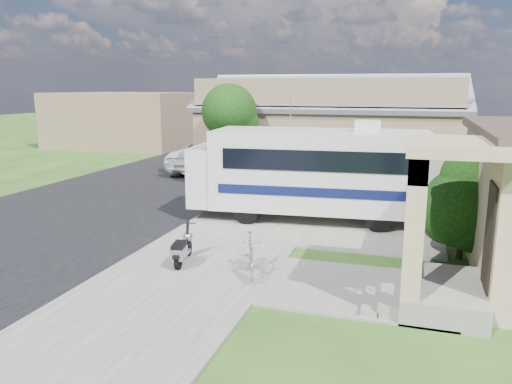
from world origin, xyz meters
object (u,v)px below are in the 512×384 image
(bicycle, at_px, (251,257))
(pickup_truck, at_px, (215,156))
(motorhome, at_px, (310,170))
(garden_hose, at_px, (397,277))
(shrub, at_px, (466,204))
(van, at_px, (249,141))
(scooter, at_px, (182,249))

(bicycle, bearing_deg, pickup_truck, 94.53)
(motorhome, height_order, bicycle, motorhome)
(pickup_truck, bearing_deg, motorhome, 135.05)
(pickup_truck, bearing_deg, garden_hose, 132.59)
(bicycle, distance_m, garden_hose, 3.44)
(shrub, bearing_deg, van, 123.50)
(motorhome, bearing_deg, shrub, -34.56)
(motorhome, xyz_separation_m, pickup_truck, (-6.77, 8.16, -0.86))
(shrub, distance_m, garden_hose, 3.00)
(bicycle, height_order, van, van)
(motorhome, distance_m, shrub, 5.28)
(shrub, relative_size, scooter, 1.96)
(motorhome, relative_size, pickup_truck, 1.30)
(bicycle, bearing_deg, shrub, 10.12)
(shrub, height_order, bicycle, shrub)
(van, distance_m, garden_hose, 22.60)
(bicycle, xyz_separation_m, garden_hose, (3.33, 0.75, -0.39))
(scooter, bearing_deg, motorhome, 56.76)
(motorhome, bearing_deg, van, 110.16)
(scooter, height_order, garden_hose, scooter)
(shrub, distance_m, pickup_truck, 15.66)
(shrub, xyz_separation_m, pickup_truck, (-11.37, 10.75, -0.61))
(van, bearing_deg, garden_hose, -51.75)
(scooter, height_order, bicycle, scooter)
(pickup_truck, bearing_deg, bicycle, 120.76)
(shrub, bearing_deg, motorhome, 150.62)
(garden_hose, bearing_deg, bicycle, -167.33)
(shrub, bearing_deg, pickup_truck, 136.62)
(motorhome, distance_m, pickup_truck, 10.64)
(pickup_truck, bearing_deg, shrub, 141.97)
(motorhome, xyz_separation_m, van, (-7.26, 15.32, -0.84))
(bicycle, xyz_separation_m, pickup_truck, (-6.50, 13.68, 0.36))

